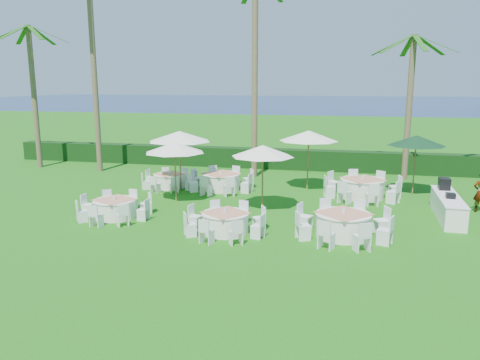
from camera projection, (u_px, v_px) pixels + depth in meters
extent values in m
plane|color=#1D6210|center=(219.00, 224.00, 17.43)|extent=(120.00, 120.00, 0.00)
cube|color=black|center=(270.00, 159.00, 28.77)|extent=(34.00, 1.00, 1.20)
plane|color=#061B43|center=(328.00, 104.00, 114.80)|extent=(260.00, 260.00, 0.00)
cylinder|color=white|center=(115.00, 209.00, 18.26)|extent=(1.59, 1.59, 0.69)
cylinder|color=white|center=(114.00, 200.00, 18.19)|extent=(1.65, 1.65, 0.03)
cube|color=tan|center=(114.00, 200.00, 18.18)|extent=(1.72, 1.72, 0.01)
cylinder|color=silver|center=(114.00, 197.00, 18.16)|extent=(0.11, 0.11, 0.15)
cube|color=white|center=(146.00, 204.00, 18.80)|extent=(0.54, 0.54, 0.83)
cube|color=white|center=(131.00, 200.00, 19.40)|extent=(0.42, 0.42, 0.83)
cube|color=white|center=(108.00, 200.00, 19.32)|extent=(0.54, 0.54, 0.83)
cube|color=white|center=(88.00, 205.00, 18.61)|extent=(0.42, 0.42, 0.83)
cube|color=white|center=(82.00, 211.00, 17.69)|extent=(0.54, 0.54, 0.83)
cube|color=white|center=(96.00, 216.00, 17.09)|extent=(0.42, 0.42, 0.83)
cube|color=white|center=(123.00, 215.00, 17.17)|extent=(0.54, 0.54, 0.83)
cube|color=white|center=(143.00, 210.00, 17.88)|extent=(0.42, 0.42, 0.83)
cylinder|color=white|center=(225.00, 223.00, 16.40)|extent=(1.61, 1.61, 0.70)
cylinder|color=white|center=(225.00, 213.00, 16.33)|extent=(1.67, 1.67, 0.03)
cube|color=tan|center=(225.00, 213.00, 16.33)|extent=(1.82, 1.82, 0.01)
cylinder|color=silver|center=(225.00, 210.00, 16.31)|extent=(0.11, 0.11, 0.15)
cube|color=white|center=(259.00, 218.00, 16.76)|extent=(0.53, 0.53, 0.84)
cube|color=white|center=(242.00, 213.00, 17.48)|extent=(0.48, 0.48, 0.84)
cube|color=white|center=(216.00, 212.00, 17.56)|extent=(0.53, 0.53, 0.84)
cube|color=white|center=(195.00, 217.00, 16.96)|extent=(0.48, 0.48, 0.84)
cube|color=white|center=(190.00, 224.00, 16.02)|extent=(0.53, 0.53, 0.84)
cube|color=white|center=(207.00, 231.00, 15.30)|extent=(0.48, 0.48, 0.84)
cube|color=white|center=(236.00, 232.00, 15.22)|extent=(0.53, 0.53, 0.84)
cube|color=white|center=(258.00, 226.00, 15.82)|extent=(0.48, 0.48, 0.84)
cylinder|color=white|center=(343.00, 225.00, 15.98)|extent=(1.83, 1.83, 0.79)
cylinder|color=white|center=(343.00, 214.00, 15.90)|extent=(1.91, 1.91, 0.03)
cube|color=tan|center=(344.00, 213.00, 15.89)|extent=(2.09, 2.09, 0.01)
cylinder|color=silver|center=(344.00, 211.00, 15.88)|extent=(0.13, 0.13, 0.17)
cube|color=white|center=(381.00, 221.00, 16.25)|extent=(0.59, 0.59, 0.95)
cube|color=white|center=(357.00, 214.00, 17.14)|extent=(0.57, 0.57, 0.95)
cube|color=white|center=(327.00, 212.00, 17.34)|extent=(0.59, 0.59, 0.95)
cube|color=white|center=(305.00, 217.00, 16.74)|extent=(0.57, 0.57, 0.95)
cube|color=white|center=(303.00, 226.00, 15.68)|extent=(0.59, 0.59, 0.95)
cube|color=white|center=(326.00, 234.00, 14.80)|extent=(0.57, 0.57, 0.95)
cube|color=white|center=(362.00, 236.00, 14.60)|extent=(0.59, 0.59, 0.95)
cube|color=white|center=(385.00, 230.00, 15.20)|extent=(0.57, 0.57, 0.95)
cylinder|color=white|center=(170.00, 181.00, 23.47)|extent=(1.54, 1.54, 0.67)
cylinder|color=white|center=(170.00, 174.00, 23.40)|extent=(1.60, 1.60, 0.03)
cube|color=tan|center=(170.00, 174.00, 23.40)|extent=(1.74, 1.74, 0.01)
cylinder|color=silver|center=(170.00, 172.00, 23.38)|extent=(0.11, 0.11, 0.14)
cube|color=white|center=(193.00, 178.00, 23.82)|extent=(0.51, 0.51, 0.80)
cube|color=white|center=(183.00, 176.00, 24.51)|extent=(0.45, 0.45, 0.80)
cube|color=white|center=(166.00, 175.00, 24.58)|extent=(0.51, 0.51, 0.80)
cube|color=white|center=(151.00, 178.00, 23.99)|extent=(0.45, 0.45, 0.80)
cube|color=white|center=(146.00, 181.00, 23.09)|extent=(0.51, 0.51, 0.80)
cube|color=white|center=(155.00, 184.00, 22.41)|extent=(0.45, 0.45, 0.80)
cube|color=white|center=(174.00, 185.00, 22.34)|extent=(0.51, 0.51, 0.80)
cube|color=white|center=(190.00, 182.00, 22.93)|extent=(0.45, 0.45, 0.80)
cylinder|color=white|center=(221.00, 182.00, 22.97)|extent=(1.80, 1.80, 0.78)
cylinder|color=white|center=(221.00, 174.00, 22.89)|extent=(1.88, 1.88, 0.03)
cube|color=tan|center=(221.00, 174.00, 22.89)|extent=(2.04, 2.04, 0.01)
cylinder|color=silver|center=(221.00, 172.00, 22.87)|extent=(0.13, 0.13, 0.17)
cube|color=white|center=(248.00, 179.00, 23.38)|extent=(0.60, 0.60, 0.94)
cube|color=white|center=(234.00, 176.00, 24.18)|extent=(0.53, 0.53, 0.94)
cube|color=white|center=(214.00, 175.00, 24.27)|extent=(0.60, 0.60, 0.94)
cube|color=white|center=(197.00, 178.00, 23.59)|extent=(0.53, 0.53, 0.94)
cube|color=white|center=(193.00, 182.00, 22.54)|extent=(0.60, 0.60, 0.94)
cube|color=white|center=(206.00, 186.00, 21.73)|extent=(0.53, 0.53, 0.94)
cube|color=white|center=(229.00, 186.00, 21.65)|extent=(0.60, 0.60, 0.94)
cube|color=white|center=(247.00, 183.00, 22.33)|extent=(0.53, 0.53, 0.94)
cylinder|color=white|center=(362.00, 189.00, 21.42)|extent=(1.93, 1.93, 0.84)
cylinder|color=white|center=(363.00, 179.00, 21.34)|extent=(2.01, 2.01, 0.03)
cube|color=tan|center=(363.00, 179.00, 21.33)|extent=(2.18, 2.18, 0.01)
cylinder|color=silver|center=(363.00, 177.00, 21.31)|extent=(0.13, 0.13, 0.18)
cube|color=white|center=(395.00, 187.00, 21.43)|extent=(0.57, 0.57, 1.00)
cube|color=white|center=(378.00, 182.00, 22.47)|extent=(0.64, 0.64, 1.00)
cube|color=white|center=(354.00, 180.00, 22.88)|extent=(0.57, 0.57, 1.00)
cube|color=white|center=(334.00, 182.00, 22.43)|extent=(0.64, 0.64, 1.00)
cube|color=white|center=(330.00, 187.00, 21.38)|extent=(0.57, 0.57, 1.00)
cube|color=white|center=(345.00, 192.00, 20.34)|extent=(0.64, 0.64, 1.00)
cube|color=white|center=(372.00, 195.00, 19.93)|extent=(0.57, 0.57, 1.00)
cube|color=white|center=(393.00, 192.00, 20.38)|extent=(0.64, 0.64, 1.00)
cylinder|color=brown|center=(175.00, 173.00, 20.61)|extent=(0.06, 0.06, 2.54)
cone|color=white|center=(175.00, 147.00, 20.38)|extent=(2.64, 2.64, 0.46)
sphere|color=brown|center=(175.00, 144.00, 20.35)|extent=(0.10, 0.10, 0.10)
cylinder|color=brown|center=(262.00, 179.00, 19.13)|extent=(0.06, 0.06, 2.61)
cone|color=white|center=(263.00, 151.00, 18.89)|extent=(2.56, 2.56, 0.47)
sphere|color=brown|center=(263.00, 147.00, 18.86)|extent=(0.10, 0.10, 0.10)
cylinder|color=brown|center=(180.00, 162.00, 22.77)|extent=(0.07, 0.07, 2.79)
cone|color=white|center=(180.00, 136.00, 22.52)|extent=(3.03, 3.03, 0.50)
sphere|color=brown|center=(179.00, 133.00, 22.48)|extent=(0.11, 0.11, 0.11)
cylinder|color=brown|center=(308.00, 161.00, 22.89)|extent=(0.07, 0.07, 2.80)
cone|color=white|center=(309.00, 136.00, 22.63)|extent=(2.86, 2.86, 0.50)
sphere|color=brown|center=(309.00, 132.00, 22.59)|extent=(0.11, 0.11, 0.11)
cylinder|color=brown|center=(414.00, 166.00, 21.90)|extent=(0.06, 0.06, 2.69)
cone|color=#0D3219|center=(416.00, 140.00, 21.65)|extent=(2.65, 2.65, 0.48)
sphere|color=brown|center=(417.00, 137.00, 21.61)|extent=(0.11, 0.11, 0.11)
cube|color=white|center=(448.00, 207.00, 18.16)|extent=(0.88, 3.83, 0.86)
cube|color=white|center=(449.00, 196.00, 18.06)|extent=(0.92, 3.88, 0.04)
cube|color=black|center=(444.00, 184.00, 19.09)|extent=(0.44, 0.54, 0.48)
cube|color=black|center=(451.00, 196.00, 17.68)|extent=(0.34, 0.34, 0.19)
cylinder|color=brown|center=(94.00, 77.00, 26.86)|extent=(0.32, 0.32, 11.04)
cylinder|color=brown|center=(255.00, 81.00, 25.23)|extent=(0.32, 0.32, 10.53)
cylinder|color=brown|center=(409.00, 109.00, 24.79)|extent=(0.32, 0.32, 7.61)
cube|color=#235916|center=(436.00, 43.00, 23.50)|extent=(2.15, 1.08, 1.00)
cube|color=#235916|center=(429.00, 45.00, 24.57)|extent=(1.90, 1.59, 1.00)
cube|color=#235916|center=(408.00, 46.00, 25.18)|extent=(0.59, 2.22, 1.00)
cube|color=#235916|center=(392.00, 45.00, 24.72)|extent=(2.15, 1.08, 1.00)
cube|color=#235916|center=(398.00, 43.00, 23.65)|extent=(1.90, 1.59, 1.00)
cube|color=#235916|center=(420.00, 42.00, 23.04)|extent=(0.59, 2.22, 1.00)
cylinder|color=brown|center=(34.00, 98.00, 28.40)|extent=(0.32, 0.32, 8.52)
cube|color=#235916|center=(48.00, 34.00, 27.84)|extent=(2.13, 1.16, 1.00)
cube|color=#235916|center=(42.00, 35.00, 28.65)|extent=(0.51, 2.22, 1.00)
cube|color=#235916|center=(23.00, 35.00, 28.44)|extent=(1.95, 1.52, 1.00)
cube|color=#235916|center=(9.00, 33.00, 27.42)|extent=(2.13, 1.16, 1.00)
cube|color=#235916|center=(14.00, 32.00, 26.61)|extent=(0.51, 2.22, 1.00)
cube|color=#235916|center=(35.00, 32.00, 26.82)|extent=(1.95, 1.52, 1.00)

